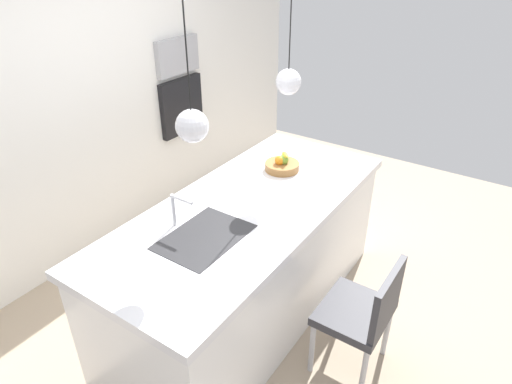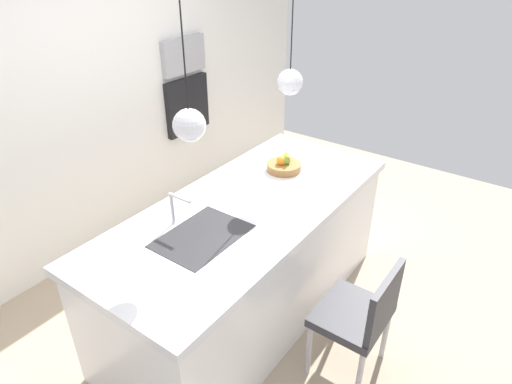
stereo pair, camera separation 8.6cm
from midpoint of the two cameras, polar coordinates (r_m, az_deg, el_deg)
The scene contains 11 objects.
floor at distance 3.60m, azimuth -0.25°, elevation -14.59°, with size 6.60×6.60×0.00m, color tan.
back_wall at distance 3.98m, azimuth -20.19°, elevation 10.13°, with size 6.00×0.10×2.60m, color silver.
kitchen_island at distance 3.29m, azimuth -0.27°, elevation -8.63°, with size 2.38×1.02×0.95m.
sink_basin at distance 2.72m, azimuth -6.00°, elevation -5.72°, with size 0.56×0.40×0.02m, color #2D2D30.
faucet at distance 2.77m, azimuth -9.48°, elevation -1.68°, with size 0.02×0.17×0.22m.
fruit_bowl at distance 3.46m, azimuth 4.33°, elevation 3.47°, with size 0.27×0.27×0.15m.
microwave at distance 4.54m, azimuth -8.81°, elevation 16.93°, with size 0.54×0.08×0.34m, color #9E9EA3.
oven at distance 4.67m, azimuth -8.34°, elevation 10.94°, with size 0.56×0.08×0.56m, color black.
chair_near at distance 2.94m, azimuth 14.18°, elevation -14.90°, with size 0.47×0.41×0.85m.
pendant_light_left at distance 2.35m, azimuth -7.50°, elevation 8.53°, with size 0.18×0.18×0.78m.
pendant_light_right at distance 3.11m, azimuth 5.20°, elevation 13.89°, with size 0.18×0.18×0.78m.
Camera 2 is at (-2.06, -1.56, 2.52)m, focal length 31.21 mm.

